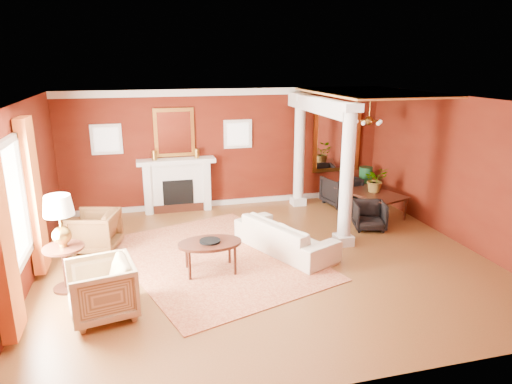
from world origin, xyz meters
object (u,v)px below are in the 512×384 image
object	(u,v)px
side_table	(61,227)
dining_table	(372,197)
armchair_stripe	(101,287)
sofa	(285,230)
coffee_table	(210,245)
armchair_leopard	(94,229)

from	to	relation	value
side_table	dining_table	distance (m)	6.88
armchair_stripe	sofa	bearing A→B (deg)	104.34
armchair_stripe	coffee_table	world-z (taller)	armchair_stripe
armchair_leopard	armchair_stripe	world-z (taller)	armchair_stripe
armchair_leopard	armchair_stripe	size ratio (longest dim) A/B	0.94
coffee_table	dining_table	world-z (taller)	dining_table
armchair_leopard	coffee_table	world-z (taller)	armchair_leopard
sofa	coffee_table	xyz separation A→B (m)	(-1.54, -0.53, 0.09)
armchair_leopard	coffee_table	bearing A→B (deg)	68.67
armchair_leopard	dining_table	xyz separation A→B (m)	(6.20, 0.58, 0.02)
armchair_leopard	dining_table	world-z (taller)	dining_table
sofa	armchair_leopard	xyz separation A→B (m)	(-3.55, 0.96, 0.01)
coffee_table	dining_table	bearing A→B (deg)	26.37
armchair_leopard	dining_table	size ratio (longest dim) A/B	0.54
armchair_stripe	dining_table	distance (m)	6.68
sofa	dining_table	world-z (taller)	dining_table
armchair_stripe	dining_table	bearing A→B (deg)	106.48
coffee_table	dining_table	xyz separation A→B (m)	(4.19, 2.08, -0.06)
armchair_stripe	dining_table	xyz separation A→B (m)	(5.91, 3.10, -0.01)
side_table	dining_table	xyz separation A→B (m)	(6.52, 2.12, -0.63)
armchair_leopard	armchair_stripe	xyz separation A→B (m)	(0.29, -2.51, 0.03)
sofa	side_table	distance (m)	3.96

